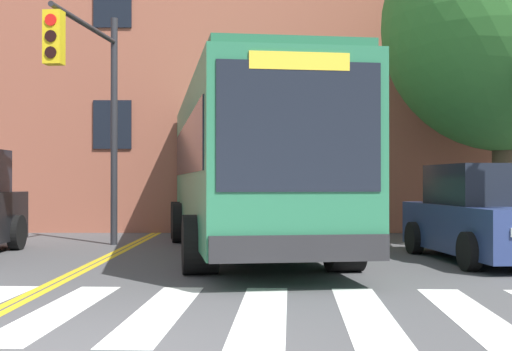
% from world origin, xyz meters
% --- Properties ---
extents(crosswalk, '(12.46, 4.17, 0.01)m').
position_xyz_m(crosswalk, '(-0.59, 2.29, 0.00)').
color(crosswalk, white).
rests_on(crosswalk, ground).
extents(lane_line_yellow_inner, '(0.12, 36.00, 0.01)m').
position_xyz_m(lane_line_yellow_inner, '(-1.36, 16.29, 0.00)').
color(lane_line_yellow_inner, gold).
rests_on(lane_line_yellow_inner, ground).
extents(lane_line_yellow_outer, '(0.12, 36.00, 0.01)m').
position_xyz_m(lane_line_yellow_outer, '(-1.20, 16.29, 0.00)').
color(lane_line_yellow_outer, gold).
rests_on(lane_line_yellow_outer, ground).
extents(city_bus, '(4.17, 11.41, 3.51)m').
position_xyz_m(city_bus, '(1.40, 9.10, 1.91)').
color(city_bus, '#28704C').
rests_on(city_bus, ground).
extents(car_navy_far_lane, '(2.54, 4.69, 1.82)m').
position_xyz_m(car_navy_far_lane, '(6.00, 7.47, 0.82)').
color(car_navy_far_lane, navy).
rests_on(car_navy_far_lane, ground).
extents(car_tan_behind_bus, '(2.42, 4.57, 1.79)m').
position_xyz_m(car_tan_behind_bus, '(2.59, 17.94, 0.81)').
color(car_tan_behind_bus, tan).
rests_on(car_tan_behind_bus, ground).
extents(traffic_light_overhead, '(0.65, 3.77, 5.33)m').
position_xyz_m(traffic_light_overhead, '(-1.90, 9.21, 3.53)').
color(traffic_light_overhead, '#28282D').
rests_on(traffic_light_overhead, ground).
extents(street_tree_curbside_large, '(8.71, 8.94, 8.26)m').
position_xyz_m(street_tree_curbside_large, '(7.72, 11.53, 5.22)').
color(street_tree_curbside_large, brown).
rests_on(street_tree_curbside_large, ground).
extents(building_facade, '(42.02, 6.67, 12.46)m').
position_xyz_m(building_facade, '(-2.56, 17.74, 6.24)').
color(building_facade, '#9E5642').
rests_on(building_facade, ground).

